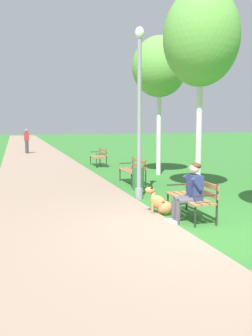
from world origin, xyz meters
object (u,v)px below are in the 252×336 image
(park_bench_mid, at_px, (134,169))
(birch_tree_second, at_px, (201,38))
(pedestrian_distant, at_px, (27,141))
(park_bench_far, at_px, (99,155))
(dog_shepherd, at_px, (160,204))
(person_seated_on_near_bench, at_px, (190,190))
(litter_bin, at_px, (138,179))
(park_bench_near, at_px, (193,195))
(lamp_post_near, at_px, (139,112))
(birch_tree_third, at_px, (159,67))

(park_bench_mid, relative_size, birch_tree_second, 0.26)
(birch_tree_second, relative_size, pedestrian_distant, 3.50)
(park_bench_far, relative_size, dog_shepherd, 1.88)
(person_seated_on_near_bench, bearing_deg, dog_shepherd, 116.90)
(litter_bin, bearing_deg, park_bench_mid, 78.26)
(park_bench_mid, bearing_deg, person_seated_on_near_bench, -94.44)
(person_seated_on_near_bench, xyz_separation_m, pedestrian_distant, (-2.71, 18.45, 0.16))
(park_bench_near, distance_m, person_seated_on_near_bench, 0.37)
(park_bench_far, bearing_deg, birch_tree_second, -81.10)
(pedestrian_distant, bearing_deg, lamp_post_near, -81.30)
(dog_shepherd, height_order, pedestrian_distant, pedestrian_distant)
(birch_tree_second, bearing_deg, park_bench_far, 98.90)
(lamp_post_near, bearing_deg, person_seated_on_near_bench, -83.76)
(park_bench_mid, relative_size, park_bench_far, 1.00)
(park_bench_far, relative_size, litter_bin, 2.14)
(lamp_post_near, distance_m, birch_tree_third, 5.17)
(dog_shepherd, bearing_deg, birch_tree_third, 68.76)
(person_seated_on_near_bench, height_order, litter_bin, person_seated_on_near_bench)
(lamp_post_near, relative_size, birch_tree_second, 0.79)
(dog_shepherd, height_order, lamp_post_near, lamp_post_near)
(park_bench_far, relative_size, person_seated_on_near_bench, 1.20)
(litter_bin, height_order, pedestrian_distant, pedestrian_distant)
(park_bench_far, bearing_deg, person_seated_on_near_bench, -92.13)
(birch_tree_second, height_order, litter_bin, birch_tree_second)
(park_bench_far, relative_size, birch_tree_third, 0.28)
(park_bench_mid, height_order, birch_tree_third, birch_tree_third)
(park_bench_mid, distance_m, litter_bin, 1.23)
(dog_shepherd, height_order, birch_tree_second, birch_tree_second)
(dog_shepherd, relative_size, birch_tree_second, 0.14)
(park_bench_far, bearing_deg, birch_tree_third, -66.05)
(park_bench_near, bearing_deg, park_bench_far, 88.98)
(birch_tree_second, bearing_deg, pedestrian_distant, 105.28)
(litter_bin, distance_m, pedestrian_distant, 14.90)
(dog_shepherd, relative_size, litter_bin, 1.14)
(dog_shepherd, distance_m, pedestrian_distant, 17.89)
(park_bench_mid, height_order, dog_shepherd, park_bench_mid)
(park_bench_mid, bearing_deg, lamp_post_near, -104.83)
(park_bench_mid, xyz_separation_m, park_bench_far, (-0.00, 5.36, 0.00))
(person_seated_on_near_bench, bearing_deg, park_bench_mid, 85.56)
(park_bench_far, height_order, litter_bin, park_bench_far)
(park_bench_mid, bearing_deg, birch_tree_third, 47.73)
(park_bench_near, height_order, park_bench_far, same)
(person_seated_on_near_bench, relative_size, birch_tree_second, 0.22)
(litter_bin, bearing_deg, birch_tree_third, 58.00)
(park_bench_near, relative_size, birch_tree_third, 0.28)
(park_bench_near, height_order, birch_tree_third, birch_tree_third)
(park_bench_near, xyz_separation_m, litter_bin, (-0.06, 3.58, -0.16))
(park_bench_far, distance_m, litter_bin, 6.56)
(park_bench_mid, bearing_deg, litter_bin, -101.74)
(person_seated_on_near_bench, bearing_deg, litter_bin, 87.87)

